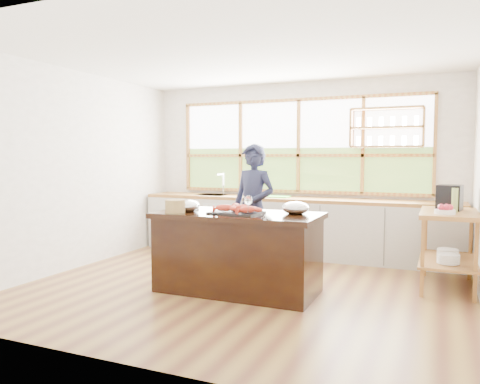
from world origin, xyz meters
The scene contains 18 objects.
ground_plane centered at (0.00, 0.00, 0.00)m, with size 5.00×5.00×0.00m, color olive.
room_shell centered at (0.02, 0.51, 1.75)m, with size 5.02×4.52×2.71m.
back_counter centered at (-0.02, 1.94, 0.45)m, with size 4.90×0.63×0.90m.
right_shelf_unit centered at (2.19, 0.89, 0.60)m, with size 0.62×1.10×0.90m.
island centered at (0.00, -0.20, 0.45)m, with size 1.85×0.90×0.90m.
cook centered at (-0.15, 0.65, 0.85)m, with size 0.62×0.41×1.70m, color #1D2039.
potted_plant centered at (-0.83, 2.00, 1.04)m, with size 0.15×0.10×0.29m, color slate.
cutting_board centered at (-0.27, 1.94, 0.91)m, with size 0.40×0.30×0.01m, color green.
espresso_machine centered at (2.19, 1.03, 1.05)m, with size 0.26×0.28×0.30m, color black.
wine_bottle centered at (2.24, 0.79, 1.04)m, with size 0.07×0.07×0.28m, color #8EA550.
fruit_bowl centered at (2.14, 0.59, 0.95)m, with size 0.22×0.22×0.11m.
slate_board centered at (0.01, -0.26, 0.91)m, with size 0.55×0.40×0.02m, color black.
lobster_pile centered at (0.03, -0.26, 0.96)m, with size 0.52×0.44×0.08m.
mixing_bowl_left centered at (-0.60, -0.29, 0.96)m, with size 0.29×0.29×0.14m, color silver.
mixing_bowl_right centered at (0.62, -0.03, 0.96)m, with size 0.30×0.30×0.15m, color silver.
wine_glass centered at (0.24, -0.47, 1.06)m, with size 0.08×0.08×0.22m.
wicker_basket centered at (-0.65, -0.46, 0.97)m, with size 0.23×0.23×0.14m, color #9D804E.
parchment_roll centered at (-0.73, 0.03, 0.94)m, with size 0.08×0.08×0.30m, color white.
Camera 1 is at (2.08, -4.98, 1.53)m, focal length 35.00 mm.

